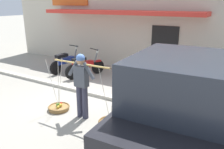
# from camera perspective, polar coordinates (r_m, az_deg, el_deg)

# --- Properties ---
(ground_plane) EXTENTS (90.00, 90.00, 0.00)m
(ground_plane) POSITION_cam_1_polar(r_m,az_deg,el_deg) (6.87, -7.41, -7.22)
(ground_plane) COLOR #9E998C
(sidewalk_curb) EXTENTS (20.00, 0.24, 0.10)m
(sidewalk_curb) POSITION_cam_1_polar(r_m,az_deg,el_deg) (7.36, -4.07, -4.94)
(sidewalk_curb) COLOR #BAB4A5
(sidewalk_curb) RESTS_ON ground
(fruit_vendor) EXTENTS (1.67, 0.22, 1.70)m
(fruit_vendor) POSITION_cam_1_polar(r_m,az_deg,el_deg) (5.71, -7.72, -1.89)
(fruit_vendor) COLOR #38384C
(fruit_vendor) RESTS_ON ground
(fruit_basket_left_side) EXTENTS (0.60, 0.60, 1.45)m
(fruit_basket_left_side) POSITION_cam_1_polar(r_m,az_deg,el_deg) (6.56, -13.25, -8.05)
(fruit_basket_left_side) COLOR #9E7542
(fruit_basket_left_side) RESTS_ON ground
(fruit_basket_right_side) EXTENTS (0.60, 0.60, 1.45)m
(fruit_basket_right_side) POSITION_cam_1_polar(r_m,az_deg,el_deg) (5.65, -0.46, -11.97)
(fruit_basket_right_side) COLOR #9E7542
(fruit_basket_right_side) RESTS_ON ground
(motorcycle_nearest_shop) EXTENTS (0.54, 1.82, 1.09)m
(motorcycle_nearest_shop) POSITION_cam_1_polar(r_m,az_deg,el_deg) (9.99, -11.45, 3.27)
(motorcycle_nearest_shop) COLOR black
(motorcycle_nearest_shop) RESTS_ON ground
(motorcycle_second_in_row) EXTENTS (0.77, 1.73, 1.09)m
(motorcycle_second_in_row) POSITION_cam_1_polar(r_m,az_deg,el_deg) (9.17, -6.95, 2.23)
(motorcycle_second_in_row) COLOR black
(motorcycle_second_in_row) RESTS_ON ground
(parked_truck) EXTENTS (2.32, 4.78, 2.10)m
(parked_truck) POSITION_cam_1_polar(r_m,az_deg,el_deg) (4.55, 19.93, -7.32)
(parked_truck) COLOR black
(parked_truck) RESTS_ON ground
(storefront_building) EXTENTS (13.00, 6.00, 4.20)m
(storefront_building) POSITION_cam_1_polar(r_m,az_deg,el_deg) (12.39, 8.27, 13.90)
(storefront_building) COLOR beige
(storefront_building) RESTS_ON ground
(wooden_crate) EXTENTS (0.44, 0.36, 0.32)m
(wooden_crate) POSITION_cam_1_polar(r_m,az_deg,el_deg) (8.30, 12.49, -1.86)
(wooden_crate) COLOR olive
(wooden_crate) RESTS_ON ground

